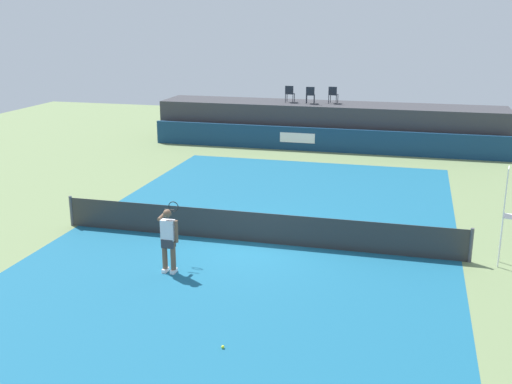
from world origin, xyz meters
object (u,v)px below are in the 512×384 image
(spectator_chair_center, at_px, (333,94))
(spectator_chair_far_left, at_px, (290,93))
(umpire_chair, at_px, (508,210))
(tennis_ball, at_px, (223,347))
(net_post_near, at_px, (71,211))
(spectator_chair_left, at_px, (310,94))
(tennis_player, at_px, (169,238))
(net_post_far, at_px, (471,245))

(spectator_chair_center, bearing_deg, spectator_chair_far_left, -176.29)
(spectator_chair_far_left, xyz_separation_m, spectator_chair_center, (2.29, 0.15, 0.00))
(spectator_chair_center, relative_size, umpire_chair, 0.32)
(umpire_chair, distance_m, tennis_ball, 8.83)
(umpire_chair, height_order, net_post_near, umpire_chair)
(umpire_chair, bearing_deg, spectator_chair_left, 118.12)
(spectator_chair_far_left, bearing_deg, tennis_player, -88.51)
(spectator_chair_far_left, xyz_separation_m, tennis_ball, (3.05, -21.39, -2.66))
(umpire_chair, height_order, tennis_ball, umpire_chair)
(net_post_far, relative_size, tennis_player, 0.56)
(spectator_chair_left, distance_m, net_post_far, 16.76)
(tennis_player, bearing_deg, spectator_chair_center, 84.25)
(spectator_chair_far_left, distance_m, umpire_chair, 17.77)
(spectator_chair_left, bearing_deg, tennis_player, -92.20)
(spectator_chair_center, xyz_separation_m, net_post_far, (6.01, -15.36, -2.19))
(tennis_ball, bearing_deg, net_post_far, 49.62)
(net_post_near, xyz_separation_m, tennis_player, (4.56, -2.76, 0.46))
(spectator_chair_center, relative_size, net_post_far, 0.89)
(net_post_near, bearing_deg, spectator_chair_center, 67.42)
(spectator_chair_far_left, bearing_deg, spectator_chair_center, 3.71)
(spectator_chair_far_left, height_order, spectator_chair_center, same)
(net_post_far, relative_size, tennis_ball, 14.71)
(net_post_near, bearing_deg, spectator_chair_left, 70.72)
(spectator_chair_far_left, relative_size, net_post_far, 0.89)
(tennis_player, bearing_deg, net_post_near, 148.87)
(spectator_chair_far_left, bearing_deg, umpire_chair, -58.95)
(spectator_chair_left, relative_size, tennis_ball, 13.06)
(spectator_chair_far_left, distance_m, spectator_chair_left, 1.17)
(tennis_ball, bearing_deg, tennis_player, 127.02)
(net_post_far, bearing_deg, spectator_chair_center, 111.37)
(spectator_chair_far_left, distance_m, spectator_chair_center, 2.29)
(umpire_chair, relative_size, tennis_ball, 40.59)
(net_post_near, height_order, tennis_ball, net_post_near)
(net_post_near, bearing_deg, spectator_chair_far_left, 74.92)
(net_post_near, height_order, net_post_far, same)
(spectator_chair_far_left, relative_size, spectator_chair_left, 1.00)
(umpire_chair, distance_m, net_post_near, 13.29)
(spectator_chair_far_left, bearing_deg, net_post_near, -105.08)
(net_post_far, distance_m, tennis_ball, 8.12)
(net_post_far, xyz_separation_m, tennis_ball, (-5.26, -6.18, -0.46))
(tennis_player, bearing_deg, umpire_chair, 17.72)
(spectator_chair_left, bearing_deg, spectator_chair_far_left, 169.11)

